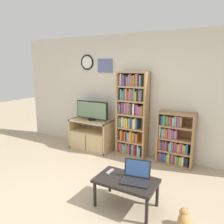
{
  "coord_description": "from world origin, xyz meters",
  "views": [
    {
      "loc": [
        1.88,
        -2.11,
        1.93
      ],
      "look_at": [
        0.03,
        1.22,
        1.12
      ],
      "focal_mm": 35.0,
      "sensor_mm": 36.0,
      "label": 1
    }
  ],
  "objects_px": {
    "television": "(92,111)",
    "coffee_table": "(126,183)",
    "remote_near_laptop": "(110,171)",
    "tv_stand": "(91,134)",
    "cat": "(185,222)",
    "bookshelf_tall": "(132,115)",
    "laptop": "(136,176)",
    "bookshelf_short": "(174,140)"
  },
  "relations": [
    {
      "from": "television",
      "to": "coffee_table",
      "type": "height_order",
      "value": "television"
    },
    {
      "from": "remote_near_laptop",
      "to": "television",
      "type": "bearing_deg",
      "value": -46.8
    },
    {
      "from": "tv_stand",
      "to": "remote_near_laptop",
      "type": "relative_size",
      "value": 6.14
    },
    {
      "from": "remote_near_laptop",
      "to": "cat",
      "type": "height_order",
      "value": "remote_near_laptop"
    },
    {
      "from": "bookshelf_tall",
      "to": "laptop",
      "type": "bearing_deg",
      "value": -63.95
    },
    {
      "from": "bookshelf_tall",
      "to": "cat",
      "type": "height_order",
      "value": "bookshelf_tall"
    },
    {
      "from": "laptop",
      "to": "remote_near_laptop",
      "type": "relative_size",
      "value": 2.55
    },
    {
      "from": "bookshelf_short",
      "to": "coffee_table",
      "type": "bearing_deg",
      "value": -98.05
    },
    {
      "from": "laptop",
      "to": "cat",
      "type": "bearing_deg",
      "value": -19.42
    },
    {
      "from": "coffee_table",
      "to": "cat",
      "type": "height_order",
      "value": "coffee_table"
    },
    {
      "from": "coffee_table",
      "to": "laptop",
      "type": "relative_size",
      "value": 2.05
    },
    {
      "from": "tv_stand",
      "to": "bookshelf_tall",
      "type": "xyz_separation_m",
      "value": [
        0.97,
        0.14,
        0.56
      ]
    },
    {
      "from": "bookshelf_tall",
      "to": "remote_near_laptop",
      "type": "distance_m",
      "value": 1.74
    },
    {
      "from": "television",
      "to": "bookshelf_short",
      "type": "xyz_separation_m",
      "value": [
        1.87,
        0.11,
        -0.43
      ]
    },
    {
      "from": "remote_near_laptop",
      "to": "coffee_table",
      "type": "bearing_deg",
      "value": 167.83
    },
    {
      "from": "television",
      "to": "bookshelf_tall",
      "type": "distance_m",
      "value": 0.95
    },
    {
      "from": "television",
      "to": "coffee_table",
      "type": "relative_size",
      "value": 0.96
    },
    {
      "from": "tv_stand",
      "to": "remote_near_laptop",
      "type": "height_order",
      "value": "tv_stand"
    },
    {
      "from": "bookshelf_tall",
      "to": "remote_near_laptop",
      "type": "bearing_deg",
      "value": -76.67
    },
    {
      "from": "bookshelf_short",
      "to": "coffee_table",
      "type": "height_order",
      "value": "bookshelf_short"
    },
    {
      "from": "laptop",
      "to": "remote_near_laptop",
      "type": "xyz_separation_m",
      "value": [
        -0.43,
        0.03,
        -0.06
      ]
    },
    {
      "from": "remote_near_laptop",
      "to": "laptop",
      "type": "bearing_deg",
      "value": 177.58
    },
    {
      "from": "television",
      "to": "cat",
      "type": "xyz_separation_m",
      "value": [
        2.44,
        -1.65,
        -0.82
      ]
    },
    {
      "from": "tv_stand",
      "to": "remote_near_laptop",
      "type": "xyz_separation_m",
      "value": [
        1.36,
        -1.49,
        0.06
      ]
    },
    {
      "from": "tv_stand",
      "to": "cat",
      "type": "bearing_deg",
      "value": -33.41
    },
    {
      "from": "television",
      "to": "cat",
      "type": "height_order",
      "value": "television"
    },
    {
      "from": "tv_stand",
      "to": "remote_near_laptop",
      "type": "distance_m",
      "value": 2.02
    },
    {
      "from": "tv_stand",
      "to": "laptop",
      "type": "xyz_separation_m",
      "value": [
        1.78,
        -1.52,
        0.12
      ]
    },
    {
      "from": "bookshelf_tall",
      "to": "bookshelf_short",
      "type": "height_order",
      "value": "bookshelf_tall"
    },
    {
      "from": "television",
      "to": "bookshelf_short",
      "type": "bearing_deg",
      "value": 3.52
    },
    {
      "from": "laptop",
      "to": "remote_near_laptop",
      "type": "distance_m",
      "value": 0.43
    },
    {
      "from": "bookshelf_tall",
      "to": "bookshelf_short",
      "type": "xyz_separation_m",
      "value": [
        0.93,
        -0.01,
        -0.41
      ]
    },
    {
      "from": "remote_near_laptop",
      "to": "cat",
      "type": "bearing_deg",
      "value": 174.44
    },
    {
      "from": "coffee_table",
      "to": "tv_stand",
      "type": "bearing_deg",
      "value": 136.71
    },
    {
      "from": "tv_stand",
      "to": "coffee_table",
      "type": "relative_size",
      "value": 1.17
    },
    {
      "from": "television",
      "to": "cat",
      "type": "distance_m",
      "value": 3.06
    },
    {
      "from": "laptop",
      "to": "remote_near_laptop",
      "type": "height_order",
      "value": "laptop"
    },
    {
      "from": "tv_stand",
      "to": "television",
      "type": "relative_size",
      "value": 1.22
    },
    {
      "from": "tv_stand",
      "to": "bookshelf_tall",
      "type": "height_order",
      "value": "bookshelf_tall"
    },
    {
      "from": "tv_stand",
      "to": "coffee_table",
      "type": "distance_m",
      "value": 2.28
    },
    {
      "from": "tv_stand",
      "to": "bookshelf_tall",
      "type": "distance_m",
      "value": 1.13
    },
    {
      "from": "bookshelf_tall",
      "to": "bookshelf_short",
      "type": "distance_m",
      "value": 1.01
    }
  ]
}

